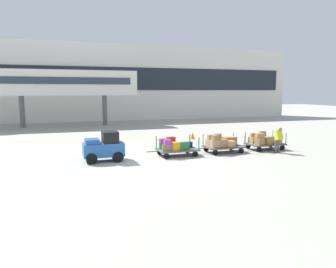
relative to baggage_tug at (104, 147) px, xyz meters
name	(u,v)px	position (x,y,z in m)	size (l,w,h in m)	color
ground_plane	(157,165)	(2.45, -1.69, -0.75)	(120.00, 120.00, 0.00)	#9E9B91
apron_lead_line	(100,139)	(0.54, 7.81, -0.75)	(21.64, 0.20, 0.01)	yellow
terminal_building	(101,83)	(2.45, 24.29, 4.01)	(52.43, 2.51, 9.50)	silver
jet_bridge	(46,83)	(-3.67, 18.30, 3.75)	(17.12, 3.00, 5.84)	silver
baggage_tug	(104,147)	(0.00, 0.00, 0.00)	(2.13, 1.29, 1.58)	#2659A5
baggage_cart_lead	(176,147)	(4.06, 0.14, -0.21)	(3.02, 1.47, 1.10)	#4C4C4F
baggage_cart_middle	(222,143)	(7.08, 0.28, -0.17)	(3.02, 1.47, 1.14)	#4C4C4F
baggage_cart_tail	(264,141)	(10.08, 0.32, -0.18)	(3.02, 1.47, 1.15)	#4C4C4F
baggage_handler	(278,139)	(10.20, -0.90, 0.11)	(0.43, 0.45, 1.56)	#4C4C4C
safety_cone_near	(192,135)	(7.46, 5.97, -0.48)	(0.36, 0.36, 0.55)	orange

